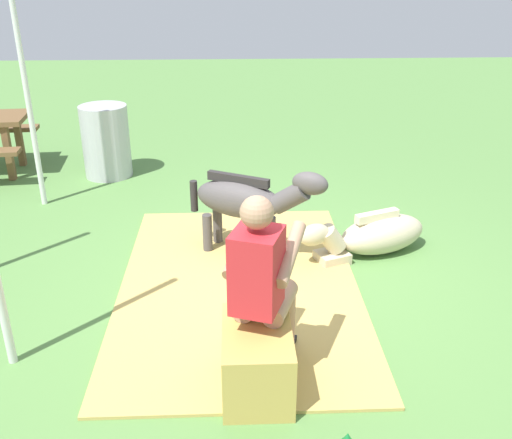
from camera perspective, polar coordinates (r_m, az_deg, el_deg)
name	(u,v)px	position (r m, az deg, el deg)	size (l,w,h in m)	color
ground_plane	(271,285)	(5.02, 1.50, -6.43)	(24.00, 24.00, 0.00)	#568442
hay_patch	(239,286)	(4.99, -1.65, -6.47)	(3.06, 2.00, 0.02)	tan
hay_bale	(257,360)	(3.82, 0.10, -13.55)	(0.66, 0.44, 0.45)	tan
person_seated	(262,279)	(3.67, 0.59, -5.80)	(0.72, 0.55, 1.33)	tan
pony_standing	(247,201)	(5.26, -0.85, 1.84)	(0.79, 1.24, 0.91)	#4C4747
pony_lying	(374,235)	(5.56, 11.42, -1.50)	(0.75, 1.34, 0.42)	beige
water_barrel	(106,141)	(7.60, -14.44, 7.41)	(0.59, 0.59, 0.90)	#B2B2B7
tent_pole_right	(27,92)	(6.70, -21.49, 11.51)	(0.06, 0.06, 2.53)	silver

